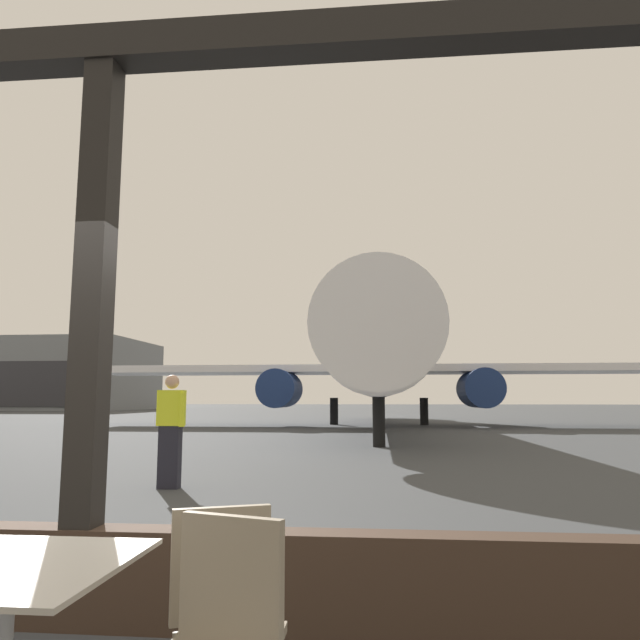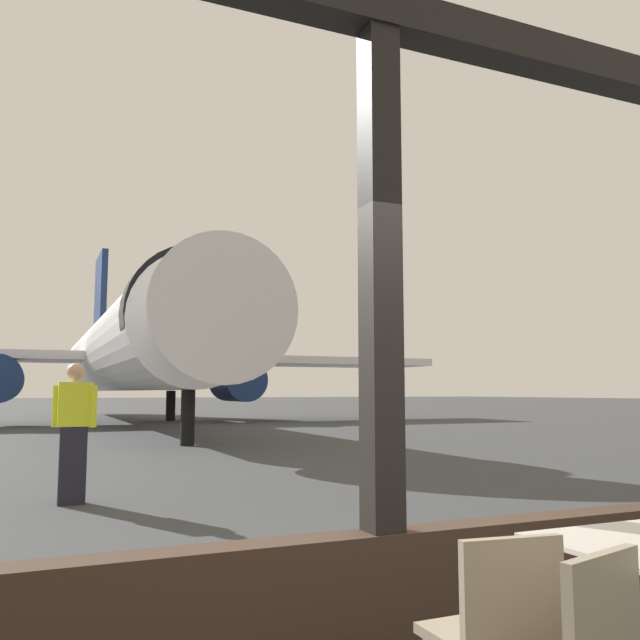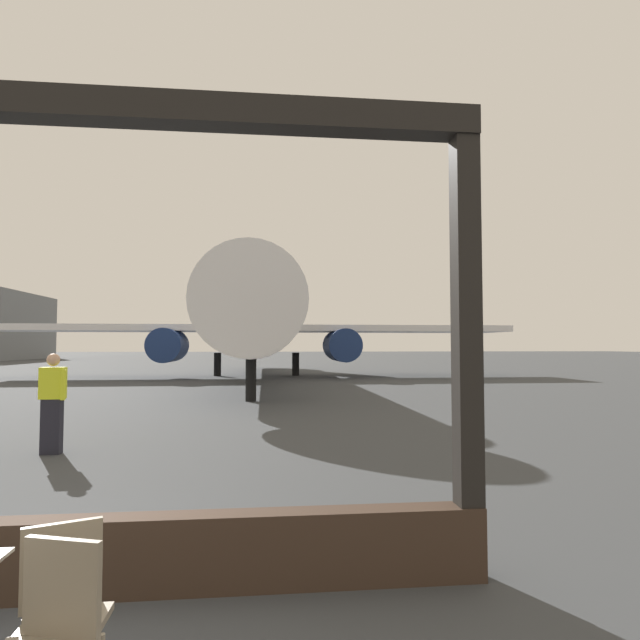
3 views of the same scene
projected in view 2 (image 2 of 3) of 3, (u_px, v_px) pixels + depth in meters
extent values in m
plane|color=#383A3D|center=(64.00, 414.00, 40.19)|extent=(220.00, 220.00, 0.00)
cube|color=#38281E|center=(383.00, 583.00, 3.77)|extent=(8.08, 0.24, 0.58)
cube|color=black|center=(378.00, 13.00, 4.15)|extent=(8.08, 0.24, 0.24)
cube|color=black|center=(381.00, 319.00, 3.94)|extent=(0.20, 0.20, 3.63)
cube|color=gray|center=(488.00, 637.00, 2.46)|extent=(0.40, 0.40, 0.04)
cube|color=gray|center=(513.00, 593.00, 2.31)|extent=(0.40, 0.09, 0.38)
cube|color=gray|center=(604.00, 622.00, 2.04)|extent=(0.40, 0.14, 0.41)
cylinder|color=silver|center=(124.00, 351.00, 29.32)|extent=(3.50, 28.30, 3.50)
cone|color=silver|center=(211.00, 313.00, 15.24)|extent=(3.33, 2.60, 3.33)
cylinder|color=black|center=(193.00, 316.00, 16.99)|extent=(3.57, 0.90, 3.57)
cube|color=silver|center=(288.00, 361.00, 32.95)|extent=(14.23, 4.20, 0.36)
cylinder|color=navy|center=(237.00, 381.00, 30.36)|extent=(1.90, 3.20, 1.90)
cube|color=navy|center=(100.00, 296.00, 41.29)|extent=(0.36, 4.40, 5.20)
cylinder|color=black|center=(188.00, 418.00, 16.98)|extent=(0.36, 0.36, 1.42)
cylinder|color=black|center=(63.00, 407.00, 29.50)|extent=(0.44, 0.44, 1.42)
cylinder|color=black|center=(171.00, 406.00, 31.41)|extent=(0.44, 0.44, 1.42)
cube|color=black|center=(72.00, 465.00, 8.17)|extent=(0.32, 0.20, 0.95)
cube|color=yellow|center=(75.00, 404.00, 8.26)|extent=(0.40, 0.22, 0.55)
sphere|color=tan|center=(76.00, 372.00, 8.30)|extent=(0.22, 0.22, 0.22)
cylinder|color=yellow|center=(93.00, 406.00, 8.23)|extent=(0.09, 0.09, 0.52)
cylinder|color=yellow|center=(56.00, 406.00, 8.27)|extent=(0.09, 0.09, 0.52)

